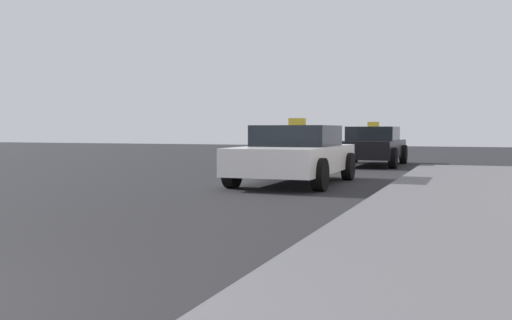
{
  "coord_description": "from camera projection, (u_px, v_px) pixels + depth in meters",
  "views": [
    {
      "loc": [
        3.52,
        -1.92,
        1.19
      ],
      "look_at": [
        1.55,
        3.36,
        0.89
      ],
      "focal_mm": 41.41,
      "sensor_mm": 36.0,
      "label": 1
    }
  ],
  "objects": [
    {
      "name": "car_white",
      "position": [
        295.0,
        154.0,
        12.85
      ],
      "size": [
        2.04,
        4.15,
        1.43
      ],
      "rotation": [
        0.0,
        0.0,
        3.14
      ],
      "color": "white",
      "rests_on": "ground_plane"
    },
    {
      "name": "car_black",
      "position": [
        372.0,
        146.0,
        19.36
      ],
      "size": [
        1.93,
        4.21,
        1.43
      ],
      "rotation": [
        0.0,
        0.0,
        3.14
      ],
      "color": "black",
      "rests_on": "ground_plane"
    }
  ]
}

